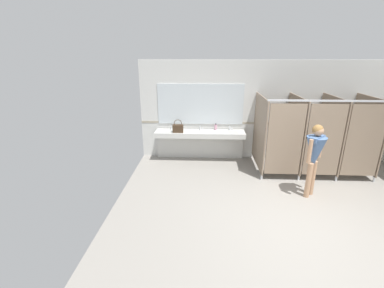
{
  "coord_description": "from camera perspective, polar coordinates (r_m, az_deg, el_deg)",
  "views": [
    {
      "loc": [
        -1.78,
        -4.29,
        2.95
      ],
      "look_at": [
        -2.02,
        0.73,
        1.23
      ],
      "focal_mm": 24.95,
      "sensor_mm": 36.0,
      "label": 1
    }
  ],
  "objects": [
    {
      "name": "bathroom_stalls",
      "position": [
        7.31,
        24.91,
        1.92
      ],
      "size": [
        2.75,
        1.49,
        1.97
      ],
      "color": "#84705B",
      "rests_on": "ground_plane"
    },
    {
      "name": "soap_dispenser",
      "position": [
        7.61,
        5.09,
        3.59
      ],
      "size": [
        0.07,
        0.07,
        0.19
      ],
      "color": "#D899B2",
      "rests_on": "vanity_counter"
    },
    {
      "name": "handbag",
      "position": [
        7.35,
        -3.01,
        3.4
      ],
      "size": [
        0.29,
        0.13,
        0.36
      ],
      "color": "#3F2D1E",
      "rests_on": "vanity_counter"
    },
    {
      "name": "ground_plane",
      "position": [
        5.53,
        21.88,
        -15.47
      ],
      "size": [
        7.21,
        6.93,
        0.1
      ],
      "primitive_type": "cube",
      "color": "gray"
    },
    {
      "name": "wall_back",
      "position": [
        7.88,
        15.88,
        6.81
      ],
      "size": [
        7.21,
        0.12,
        2.78
      ],
      "primitive_type": "cube",
      "color": "silver",
      "rests_on": "ground_plane"
    },
    {
      "name": "person_standing",
      "position": [
        6.07,
        24.76,
        -1.65
      ],
      "size": [
        0.57,
        0.57,
        1.59
      ],
      "color": "tan",
      "rests_on": "ground_plane"
    },
    {
      "name": "wall_back_tile_band",
      "position": [
        7.9,
        15.76,
        4.29
      ],
      "size": [
        7.21,
        0.01,
        0.06
      ],
      "primitive_type": "cube",
      "color": "#9E937F",
      "rests_on": "wall_back"
    },
    {
      "name": "mirror_panel",
      "position": [
        7.57,
        1.8,
        8.49
      ],
      "size": [
        2.41,
        0.02,
        1.13
      ],
      "primitive_type": "cube",
      "color": "silver",
      "rests_on": "wall_back"
    },
    {
      "name": "vanity_counter",
      "position": [
        7.62,
        1.7,
        1.19
      ],
      "size": [
        2.51,
        0.53,
        0.98
      ],
      "color": "silver",
      "rests_on": "ground_plane"
    }
  ]
}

